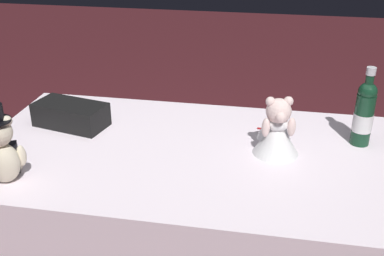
{
  "coord_description": "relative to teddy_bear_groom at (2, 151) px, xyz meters",
  "views": [
    {
      "loc": [
        -0.3,
        1.63,
        1.64
      ],
      "look_at": [
        0.0,
        0.0,
        0.84
      ],
      "focal_mm": 44.73,
      "sensor_mm": 36.0,
      "label": 1
    }
  ],
  "objects": [
    {
      "name": "signing_pen",
      "position": [
        -0.9,
        -0.57,
        -0.11
      ],
      "size": [
        0.13,
        0.01,
        0.01
      ],
      "color": "maroon",
      "rests_on": "reception_table"
    },
    {
      "name": "teddy_bear_bride",
      "position": [
        -0.92,
        -0.39,
        -0.02
      ],
      "size": [
        0.18,
        0.23,
        0.24
      ],
      "color": "white",
      "rests_on": "reception_table"
    },
    {
      "name": "gift_case_black",
      "position": [
        -0.04,
        -0.46,
        -0.07
      ],
      "size": [
        0.33,
        0.22,
        0.1
      ],
      "color": "black",
      "rests_on": "reception_table"
    },
    {
      "name": "reception_table",
      "position": [
        -0.6,
        -0.33,
        -0.49
      ],
      "size": [
        1.71,
        0.95,
        0.74
      ],
      "primitive_type": "cube",
      "color": "white",
      "rests_on": "ground_plane"
    },
    {
      "name": "champagne_bottle",
      "position": [
        -1.26,
        -0.51,
        0.02
      ],
      "size": [
        0.08,
        0.08,
        0.32
      ],
      "color": "#123822",
      "rests_on": "reception_table"
    },
    {
      "name": "teddy_bear_groom",
      "position": [
        0.0,
        0.0,
        0.0
      ],
      "size": [
        0.14,
        0.14,
        0.29
      ],
      "color": "beige",
      "rests_on": "reception_table"
    }
  ]
}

